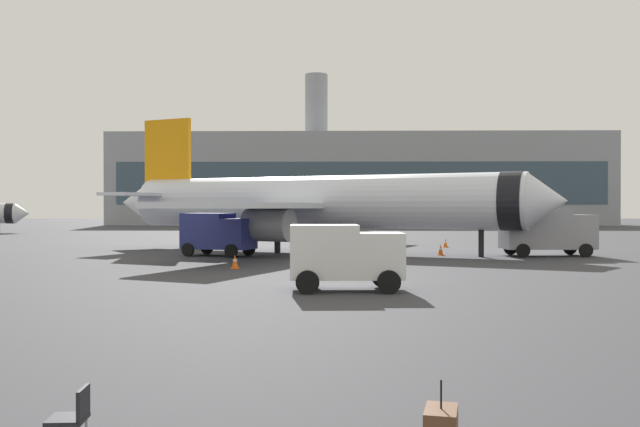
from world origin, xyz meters
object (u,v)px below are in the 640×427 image
Objects in this scene: cargo_van at (345,254)px; safety_cone_far at (441,250)px; fuel_truck at (546,230)px; safety_cone_mid at (235,262)px; safety_cone_near at (446,243)px; gate_chair at (73,415)px; service_truck at (218,232)px; airplane_at_gate at (314,202)px.

safety_cone_far is (6.94, 19.85, -1.08)m from cargo_van.
fuel_truck is at bearing 53.95° from cargo_van.
safety_cone_near is at bearing 53.27° from safety_cone_mid.
service_truck is at bearing 96.83° from gate_chair.
safety_cone_far is (15.20, 1.13, -1.24)m from service_truck.
safety_cone_mid is (-19.66, -9.63, -1.40)m from fuel_truck.
airplane_at_gate is 7.60× the size of cargo_van.
service_truck is 7.07× the size of safety_cone_mid.
gate_chair is at bearing -106.26° from safety_cone_far.
service_truck is 0.86× the size of fuel_truck.
safety_cone_near is (8.82, 29.00, -1.09)m from cargo_van.
airplane_at_gate is 45.61× the size of safety_cone_mid.
safety_cone_mid is 16.36m from safety_cone_far.
cargo_van is at bearing -58.92° from safety_cone_mid.
cargo_van is (-13.93, -19.14, -0.32)m from fuel_truck.
service_truck reaches higher than safety_cone_near.
safety_cone_mid is at bearing 121.08° from cargo_van.
fuel_truck reaches higher than safety_cone_mid.
safety_cone_near is (-5.11, 9.87, -1.41)m from fuel_truck.
fuel_truck is at bearing 1.08° from service_truck.
airplane_at_gate reaches higher than cargo_van.
fuel_truck reaches higher than safety_cone_far.
fuel_truck is 23.67m from cargo_van.
gate_chair is (-2.06, -40.46, -3.16)m from airplane_at_gate.
service_truck is 7.11× the size of safety_cone_far.
airplane_at_gate is at bearing 160.09° from safety_cone_far.
fuel_truck is 8.28× the size of safety_cone_far.
fuel_truck is at bearing -5.80° from safety_cone_far.
gate_chair reaches higher than safety_cone_mid.
safety_cone_mid is at bearing 93.83° from gate_chair.
fuel_truck is 7.14× the size of gate_chair.
safety_cone_far is at bearing 73.74° from gate_chair.
fuel_truck is at bearing -13.87° from airplane_at_gate.
gate_chair is at bearing -105.36° from safety_cone_near.
safety_cone_mid reaches higher than safety_cone_far.
service_truck is 36.41m from gate_chair.
service_truck is at bearing -175.75° from safety_cone_far.
fuel_truck is at bearing 26.09° from safety_cone_mid.
airplane_at_gate is 23.22m from cargo_van.
cargo_van is 5.21× the size of gate_chair.
airplane_at_gate is at bearing 166.13° from fuel_truck.
fuel_truck is at bearing 63.96° from gate_chair.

